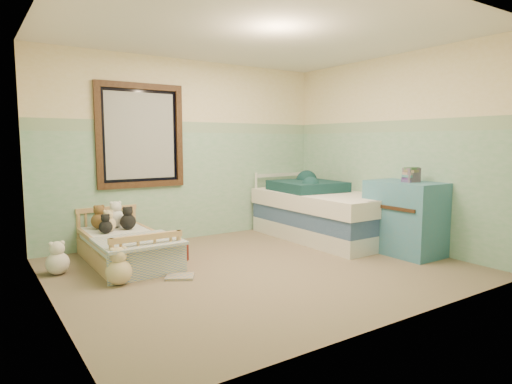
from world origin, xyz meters
TOP-DOWN VIEW (x-y plane):
  - floor at (0.00, 0.00)m, footprint 4.20×3.60m
  - ceiling at (0.00, 0.00)m, footprint 4.20×3.60m
  - wall_back at (0.00, 1.80)m, footprint 4.20×0.04m
  - wall_front at (0.00, -1.80)m, footprint 4.20×0.04m
  - wall_left at (-2.10, 0.00)m, footprint 0.04×3.60m
  - wall_right at (2.10, 0.00)m, footprint 0.04×3.60m
  - wainscot_mint at (0.00, 1.79)m, footprint 4.20×0.01m
  - border_strip at (0.00, 1.79)m, footprint 4.20×0.01m
  - window_frame at (-0.70, 1.76)m, footprint 1.16×0.06m
  - window_blinds at (-0.70, 1.77)m, footprint 0.92×0.01m
  - toddler_bed_frame at (-1.17, 1.05)m, footprint 0.76×1.52m
  - toddler_mattress at (-1.17, 1.05)m, footprint 0.69×1.45m
  - patchwork_quilt at (-1.17, 0.58)m, footprint 0.82×0.76m
  - plush_bed_brown at (-1.32, 1.55)m, footprint 0.20×0.20m
  - plush_bed_white at (-1.12, 1.55)m, footprint 0.22×0.22m
  - plush_bed_tan at (-1.27, 1.33)m, footprint 0.17×0.17m
  - plush_bed_dark at (-1.04, 1.33)m, footprint 0.19×0.19m
  - plush_floor_cream at (-1.91, 0.95)m, footprint 0.24×0.24m
  - plush_floor_tan at (-1.47, 0.27)m, footprint 0.25×0.25m
  - twin_bed_frame at (1.55, 0.69)m, footprint 1.03×2.06m
  - twin_boxspring at (1.55, 0.69)m, footprint 1.03×2.06m
  - twin_mattress at (1.55, 0.69)m, footprint 1.07×2.10m
  - teal_blanket at (1.50, 0.99)m, footprint 0.95×1.00m
  - dresser at (1.81, -0.48)m, footprint 0.56×0.89m
  - book_stack at (1.81, -0.56)m, footprint 0.19×0.16m
  - red_pillow at (-0.75, 0.72)m, footprint 0.43×0.42m
  - floor_book at (-0.90, 0.13)m, footprint 0.35×0.33m
  - extra_plush_0 at (-1.23, 1.51)m, footprint 0.16×0.16m
  - extra_plush_1 at (-1.33, 1.23)m, footprint 0.15×0.15m

SIDE VIEW (x-z plane):
  - floor at x=0.00m, z-range -0.02..0.00m
  - floor_book at x=-0.90m, z-range 0.00..0.03m
  - toddler_bed_frame at x=-1.17m, z-range 0.00..0.19m
  - red_pillow at x=-0.75m, z-range 0.00..0.20m
  - twin_bed_frame at x=1.55m, z-range 0.00..0.22m
  - plush_floor_cream at x=-1.91m, z-range 0.00..0.24m
  - plush_floor_tan at x=-1.47m, z-range 0.00..0.25m
  - toddler_mattress at x=-1.17m, z-range 0.19..0.31m
  - patchwork_quilt at x=-1.17m, z-range 0.31..0.34m
  - twin_boxspring at x=1.55m, z-range 0.22..0.44m
  - extra_plush_1 at x=-1.33m, z-range 0.31..0.47m
  - extra_plush_0 at x=-1.23m, z-range 0.31..0.47m
  - plush_bed_tan at x=-1.27m, z-range 0.31..0.49m
  - plush_bed_dark at x=-1.04m, z-range 0.31..0.50m
  - plush_bed_brown at x=-1.32m, z-range 0.31..0.51m
  - plush_bed_white at x=-1.12m, z-range 0.31..0.53m
  - dresser at x=1.81m, z-range 0.00..0.89m
  - twin_mattress at x=1.55m, z-range 0.44..0.66m
  - teal_blanket at x=1.50m, z-range 0.66..0.80m
  - wainscot_mint at x=0.00m, z-range 0.00..1.50m
  - book_stack at x=1.81m, z-range 0.89..1.06m
  - wall_back at x=0.00m, z-range 0.00..2.50m
  - wall_front at x=0.00m, z-range 0.00..2.50m
  - wall_left at x=-2.10m, z-range 0.00..2.50m
  - wall_right at x=2.10m, z-range 0.00..2.50m
  - window_blinds at x=-0.70m, z-range 0.89..2.01m
  - window_frame at x=-0.70m, z-range 0.77..2.13m
  - border_strip at x=0.00m, z-range 1.50..1.65m
  - ceiling at x=0.00m, z-range 2.50..2.52m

